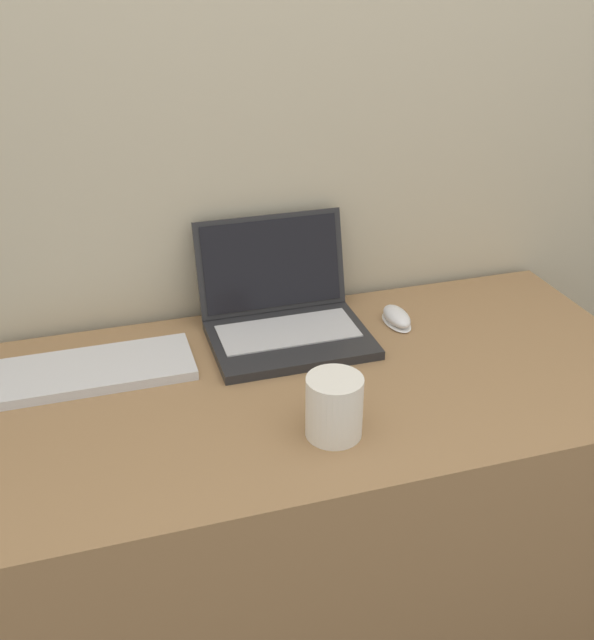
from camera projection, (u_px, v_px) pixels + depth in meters
name	position (u px, v px, depth m)	size (l,w,h in m)	color
wall_back	(279.00, 72.00, 1.56)	(7.00, 0.04, 2.50)	#BCB299
desk	(329.00, 515.00, 1.66)	(1.32, 0.67, 0.73)	#936D47
laptop	(284.00, 312.00, 1.62)	(0.34, 0.30, 0.23)	#232326
drink_cup	(334.00, 406.00, 1.30)	(0.10, 0.10, 0.12)	silver
computer_mouse	(397.00, 317.00, 1.68)	(0.05, 0.11, 0.03)	white
external_keyboard	(92.00, 370.00, 1.49)	(0.40, 0.16, 0.02)	silver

